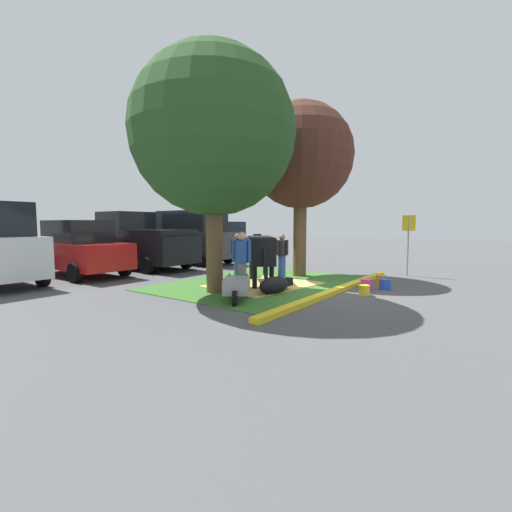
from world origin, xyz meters
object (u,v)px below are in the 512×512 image
object	(u,v)px
shade_tree_left	(213,133)
person_handler	(241,261)
bucket_pink	(366,284)
bucket_blue	(385,284)
cow_holstein	(261,250)
bucket_yellow	(364,290)
bucket_orange	(381,280)
person_visitor_far	(282,255)
sedan_red	(79,249)
suv_dark_grey	(192,237)
parking_sign	(408,233)
sedan_blue	(221,241)
person_visitor_near	(238,254)
wheelbarrow	(237,286)
shade_tree_right	(301,157)
calf_lying	(275,285)
pickup_truck_black	(138,242)

from	to	relation	value
shade_tree_left	person_handler	size ratio (longest dim) A/B	3.85
shade_tree_left	person_handler	bearing A→B (deg)	-77.12
bucket_pink	bucket_blue	xyz separation A→B (m)	(0.44, -0.39, -0.01)
bucket_pink	cow_holstein	bearing A→B (deg)	106.94
bucket_yellow	bucket_orange	world-z (taller)	bucket_orange
cow_holstein	person_visitor_far	size ratio (longest dim) A/B	1.71
sedan_red	suv_dark_grey	xyz separation A→B (m)	(5.37, -0.22, 0.29)
person_handler	bucket_yellow	xyz separation A→B (m)	(1.87, -2.65, -0.76)
parking_sign	shade_tree_left	bearing A→B (deg)	151.62
person_visitor_far	bucket_orange	bearing A→B (deg)	-78.01
person_handler	bucket_yellow	bearing A→B (deg)	-54.84
sedan_blue	bucket_yellow	bearing A→B (deg)	-118.62
person_visitor_near	wheelbarrow	xyz separation A→B (m)	(-3.22, -2.58, -0.44)
shade_tree_right	bucket_blue	distance (m)	5.31
bucket_yellow	bucket_pink	xyz separation A→B (m)	(0.77, 0.20, 0.02)
shade_tree_left	sedan_blue	xyz separation A→B (m)	(7.41, 6.37, -3.29)
parking_sign	person_visitor_near	bearing A→B (deg)	127.86
wheelbarrow	bucket_orange	bearing A→B (deg)	-24.73
person_handler	wheelbarrow	bearing A→B (deg)	-149.92
bucket_orange	shade_tree_right	bearing A→B (deg)	88.41
wheelbarrow	person_handler	bearing A→B (deg)	30.08
calf_lying	wheelbarrow	xyz separation A→B (m)	(-1.37, 0.22, 0.15)
calf_lying	suv_dark_grey	bearing A→B (deg)	61.77
bucket_orange	suv_dark_grey	size ratio (longest dim) A/B	0.07
pickup_truck_black	bucket_orange	bearing A→B (deg)	-79.04
cow_holstein	bucket_orange	size ratio (longest dim) A/B	7.94
parking_sign	person_visitor_far	bearing A→B (deg)	132.62
cow_holstein	sedan_blue	world-z (taller)	sedan_blue
calf_lying	wheelbarrow	bearing A→B (deg)	171.06
pickup_truck_black	suv_dark_grey	distance (m)	2.70
cow_holstein	parking_sign	xyz separation A→B (m)	(4.59, -3.30, 0.47)
bucket_orange	wheelbarrow	bearing A→B (deg)	155.27
person_visitor_near	suv_dark_grey	xyz separation A→B (m)	(2.10, 4.57, 0.44)
sedan_red	shade_tree_left	bearing A→B (deg)	-84.67
wheelbarrow	bucket_orange	size ratio (longest dim) A/B	4.47
cow_holstein	person_visitor_near	xyz separation A→B (m)	(0.80, 1.57, -0.26)
wheelbarrow	bucket_yellow	world-z (taller)	wheelbarrow
person_visitor_far	bucket_pink	distance (m)	3.28
calf_lying	pickup_truck_black	size ratio (longest dim) A/B	0.24
cow_holstein	person_handler	xyz separation A→B (m)	(-1.71, -0.60, -0.17)
shade_tree_left	sedan_red	distance (m)	7.01
person_visitor_near	sedan_red	bearing A→B (deg)	124.31
sedan_red	suv_dark_grey	bearing A→B (deg)	-2.35
bucket_yellow	suv_dark_grey	world-z (taller)	suv_dark_grey
bucket_blue	person_visitor_far	bearing A→B (deg)	88.71
bucket_yellow	bucket_orange	distance (m)	1.98
shade_tree_right	calf_lying	size ratio (longest dim) A/B	4.65
shade_tree_left	wheelbarrow	world-z (taller)	shade_tree_left
wheelbarrow	pickup_truck_black	distance (m)	8.11
cow_holstein	wheelbarrow	bearing A→B (deg)	-157.34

